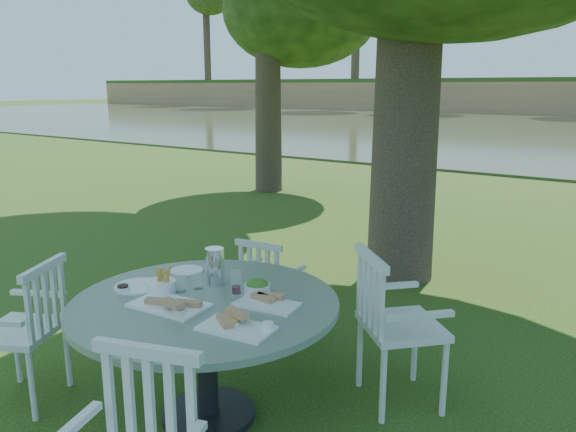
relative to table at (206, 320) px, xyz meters
The scene contains 6 objects.
ground 1.68m from the table, 111.36° to the left, with size 140.00×140.00×0.00m, color #1B360B.
table is the anchor object (origin of this frame).
chair_ne 1.10m from the table, 43.56° to the left, with size 0.67×0.67×0.97m.
chair_nw 1.12m from the table, 108.94° to the left, with size 0.44×0.41×0.81m.
chair_sw 1.10m from the table, 154.18° to the right, with size 0.59×0.60×0.91m.
tableware 0.19m from the table, 147.75° to the left, with size 1.23×0.76×0.23m.
Camera 1 is at (2.68, -3.66, 1.94)m, focal length 35.00 mm.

